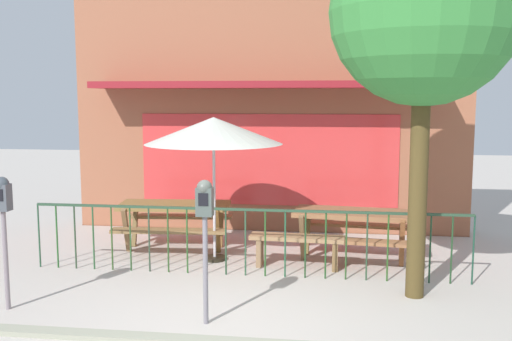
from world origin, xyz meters
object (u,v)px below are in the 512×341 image
(patio_bench, at_px, (297,244))
(parking_meter_far, at_px, (205,213))
(parking_meter_near, at_px, (3,208))
(patio_umbrella, at_px, (214,131))
(picnic_table_left, at_px, (175,213))
(street_tree, at_px, (424,13))
(picnic_table_right, at_px, (353,222))

(patio_bench, height_order, parking_meter_far, parking_meter_far)
(patio_bench, height_order, parking_meter_near, parking_meter_near)
(patio_bench, bearing_deg, patio_umbrella, 169.82)
(parking_meter_near, bearing_deg, patio_umbrella, 49.76)
(parking_meter_near, height_order, parking_meter_far, parking_meter_far)
(picnic_table_left, relative_size, street_tree, 0.41)
(patio_bench, xyz_separation_m, parking_meter_near, (-3.31, -2.16, 0.88))
(picnic_table_left, relative_size, parking_meter_far, 1.18)
(patio_bench, height_order, street_tree, street_tree)
(patio_bench, distance_m, street_tree, 3.68)
(parking_meter_far, bearing_deg, picnic_table_left, 111.47)
(patio_umbrella, height_order, street_tree, street_tree)
(street_tree, bearing_deg, picnic_table_right, 115.38)
(parking_meter_far, bearing_deg, parking_meter_near, 177.16)
(patio_umbrella, relative_size, parking_meter_near, 1.39)
(picnic_table_left, height_order, parking_meter_near, parking_meter_near)
(parking_meter_near, bearing_deg, picnic_table_right, 32.60)
(parking_meter_near, xyz_separation_m, street_tree, (4.88, 1.10, 2.28))
(picnic_table_left, height_order, patio_umbrella, patio_umbrella)
(picnic_table_left, bearing_deg, parking_meter_far, -68.53)
(patio_umbrella, bearing_deg, parking_meter_far, -80.55)
(picnic_table_left, bearing_deg, patio_bench, -20.26)
(parking_meter_near, bearing_deg, picnic_table_left, 66.95)
(picnic_table_left, bearing_deg, street_tree, -26.64)
(picnic_table_left, bearing_deg, parking_meter_near, -113.05)
(patio_umbrella, relative_size, patio_bench, 1.56)
(parking_meter_far, distance_m, street_tree, 3.54)
(parking_meter_near, bearing_deg, street_tree, 12.73)
(picnic_table_right, bearing_deg, street_tree, -64.62)
(patio_umbrella, distance_m, patio_bench, 2.11)
(picnic_table_right, relative_size, patio_bench, 1.36)
(patio_umbrella, xyz_separation_m, patio_bench, (1.29, -0.23, -1.65))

